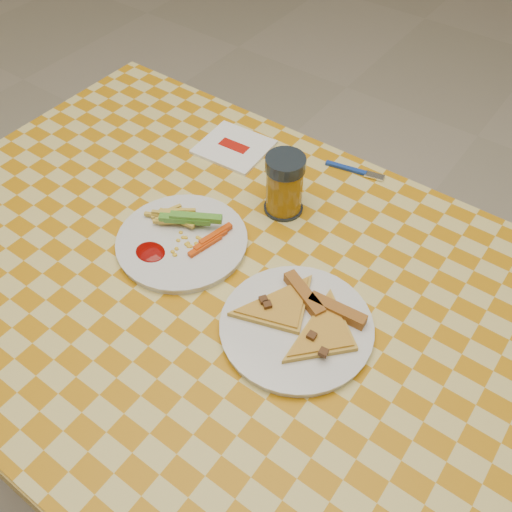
# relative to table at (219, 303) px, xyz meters

# --- Properties ---
(ground) EXTENTS (8.00, 8.00, 0.00)m
(ground) POSITION_rel_table_xyz_m (0.00, 0.00, -0.68)
(ground) COLOR beige
(ground) RESTS_ON ground
(table) EXTENTS (1.28, 0.88, 0.76)m
(table) POSITION_rel_table_xyz_m (0.00, 0.00, 0.00)
(table) COLOR white
(table) RESTS_ON ground
(plate_left) EXTENTS (0.24, 0.24, 0.01)m
(plate_left) POSITION_rel_table_xyz_m (-0.10, 0.02, 0.08)
(plate_left) COLOR silver
(plate_left) RESTS_ON table
(plate_right) EXTENTS (0.28, 0.28, 0.01)m
(plate_right) POSITION_rel_table_xyz_m (0.17, -0.01, 0.08)
(plate_right) COLOR silver
(plate_right) RESTS_ON table
(fries_veggies) EXTENTS (0.17, 0.16, 0.04)m
(fries_veggies) POSITION_rel_table_xyz_m (-0.11, 0.04, 0.10)
(fries_veggies) COLOR gold
(fries_veggies) RESTS_ON plate_left
(pizza_slices) EXTENTS (0.25, 0.22, 0.02)m
(pizza_slices) POSITION_rel_table_xyz_m (0.18, 0.00, 0.09)
(pizza_slices) COLOR gold
(pizza_slices) RESTS_ON plate_right
(drink_glass) EXTENTS (0.08, 0.08, 0.12)m
(drink_glass) POSITION_rel_table_xyz_m (-0.01, 0.21, 0.13)
(drink_glass) COLOR black
(drink_glass) RESTS_ON table
(napkin) EXTENTS (0.15, 0.14, 0.01)m
(napkin) POSITION_rel_table_xyz_m (-0.20, 0.31, 0.08)
(napkin) COLOR white
(napkin) RESTS_ON table
(fork) EXTENTS (0.13, 0.04, 0.01)m
(fork) POSITION_rel_table_xyz_m (0.05, 0.39, 0.08)
(fork) COLOR navy
(fork) RESTS_ON table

